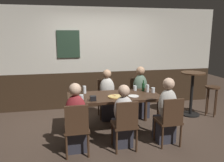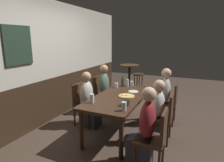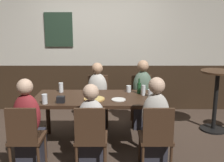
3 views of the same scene
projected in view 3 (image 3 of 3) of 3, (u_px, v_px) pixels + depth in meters
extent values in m
plane|color=#423328|center=(96.00, 142.00, 4.19)|extent=(12.00, 12.00, 0.00)
cube|color=#332316|center=(101.00, 87.00, 5.70)|extent=(6.40, 0.10, 0.95)
cube|color=beige|center=(100.00, 25.00, 5.41)|extent=(6.40, 0.10, 1.65)
cube|color=#233828|center=(60.00, 30.00, 5.37)|extent=(0.56, 0.03, 0.68)
cube|color=#382316|center=(96.00, 99.00, 4.03)|extent=(1.82, 0.86, 0.05)
cylinder|color=#382316|center=(37.00, 131.00, 3.78)|extent=(0.07, 0.07, 0.69)
cylinder|color=#382316|center=(152.00, 131.00, 3.77)|extent=(0.07, 0.07, 0.69)
cylinder|color=#382316|center=(49.00, 114.00, 4.46)|extent=(0.07, 0.07, 0.69)
cylinder|color=#382316|center=(146.00, 114.00, 4.45)|extent=(0.07, 0.07, 0.69)
cube|color=#422B1C|center=(92.00, 138.00, 3.35)|extent=(0.40, 0.40, 0.04)
cube|color=#422B1C|center=(91.00, 126.00, 3.12)|extent=(0.36, 0.04, 0.43)
cylinder|color=#422B1C|center=(81.00, 148.00, 3.56)|extent=(0.04, 0.04, 0.41)
cylinder|color=#422B1C|center=(106.00, 148.00, 3.56)|extent=(0.04, 0.04, 0.41)
cylinder|color=#422B1C|center=(77.00, 161.00, 3.23)|extent=(0.04, 0.04, 0.41)
cylinder|color=#422B1C|center=(106.00, 161.00, 3.23)|extent=(0.04, 0.04, 0.41)
cube|color=#422B1C|center=(156.00, 138.00, 3.34)|extent=(0.40, 0.40, 0.04)
cube|color=#422B1C|center=(159.00, 126.00, 3.12)|extent=(0.36, 0.04, 0.43)
cylinder|color=#422B1C|center=(141.00, 148.00, 3.56)|extent=(0.04, 0.04, 0.41)
cylinder|color=#422B1C|center=(166.00, 148.00, 3.56)|extent=(0.04, 0.04, 0.41)
cylinder|color=#422B1C|center=(144.00, 161.00, 3.23)|extent=(0.04, 0.04, 0.41)
cylinder|color=#422B1C|center=(172.00, 161.00, 3.23)|extent=(0.04, 0.04, 0.41)
cube|color=#422B1C|center=(143.00, 102.00, 4.84)|extent=(0.40, 0.40, 0.04)
cube|color=#422B1C|center=(142.00, 87.00, 4.97)|extent=(0.36, 0.04, 0.43)
cylinder|color=#422B1C|center=(153.00, 117.00, 4.73)|extent=(0.04, 0.04, 0.41)
cylinder|color=#422B1C|center=(134.00, 117.00, 4.73)|extent=(0.04, 0.04, 0.41)
cylinder|color=#422B1C|center=(150.00, 110.00, 5.06)|extent=(0.04, 0.04, 0.41)
cylinder|color=#422B1C|center=(132.00, 110.00, 5.06)|extent=(0.04, 0.04, 0.41)
cube|color=#422B1C|center=(28.00, 138.00, 3.35)|extent=(0.40, 0.40, 0.04)
cube|color=#422B1C|center=(22.00, 126.00, 3.12)|extent=(0.36, 0.04, 0.43)
cylinder|color=#422B1C|center=(21.00, 148.00, 3.57)|extent=(0.04, 0.04, 0.41)
cylinder|color=#422B1C|center=(46.00, 148.00, 3.56)|extent=(0.04, 0.04, 0.41)
cylinder|color=#422B1C|center=(11.00, 161.00, 3.23)|extent=(0.04, 0.04, 0.41)
cylinder|color=#422B1C|center=(39.00, 161.00, 3.23)|extent=(0.04, 0.04, 0.41)
cube|color=#422B1C|center=(99.00, 102.00, 4.85)|extent=(0.40, 0.40, 0.04)
cube|color=#422B1C|center=(99.00, 87.00, 4.97)|extent=(0.36, 0.04, 0.43)
cylinder|color=#422B1C|center=(108.00, 117.00, 4.73)|extent=(0.04, 0.04, 0.41)
cylinder|color=#422B1C|center=(89.00, 117.00, 4.73)|extent=(0.04, 0.04, 0.41)
cylinder|color=#422B1C|center=(108.00, 110.00, 5.06)|extent=(0.04, 0.04, 0.41)
cylinder|color=#422B1C|center=(90.00, 110.00, 5.06)|extent=(0.04, 0.04, 0.41)
cube|color=#2D2D38|center=(93.00, 148.00, 3.52)|extent=(0.32, 0.34, 0.45)
ellipsoid|color=silver|center=(92.00, 117.00, 3.33)|extent=(0.34, 0.22, 0.47)
sphere|color=#DBB293|center=(92.00, 92.00, 3.26)|extent=(0.20, 0.20, 0.20)
cube|color=#2D2D38|center=(154.00, 148.00, 3.52)|extent=(0.32, 0.34, 0.45)
ellipsoid|color=beige|center=(156.00, 114.00, 3.32)|extent=(0.34, 0.22, 0.55)
sphere|color=#DBB293|center=(158.00, 86.00, 3.24)|extent=(0.20, 0.20, 0.20)
cube|color=#2D2D38|center=(143.00, 115.00, 4.76)|extent=(0.32, 0.34, 0.45)
ellipsoid|color=#56705B|center=(143.00, 86.00, 4.74)|extent=(0.34, 0.22, 0.55)
sphere|color=tan|center=(144.00, 66.00, 4.66)|extent=(0.20, 0.20, 0.20)
cube|color=#2D2D38|center=(33.00, 148.00, 3.52)|extent=(0.32, 0.34, 0.45)
ellipsoid|color=maroon|center=(28.00, 115.00, 3.32)|extent=(0.34, 0.22, 0.54)
sphere|color=#DBB293|center=(26.00, 87.00, 3.24)|extent=(0.20, 0.20, 0.20)
cube|color=#2D2D38|center=(98.00, 115.00, 4.77)|extent=(0.32, 0.34, 0.45)
ellipsoid|color=beige|center=(98.00, 87.00, 4.75)|extent=(0.34, 0.22, 0.51)
sphere|color=tan|center=(98.00, 68.00, 4.67)|extent=(0.19, 0.19, 0.19)
cylinder|color=tan|center=(95.00, 99.00, 3.89)|extent=(0.31, 0.31, 0.02)
cylinder|color=#DBB760|center=(95.00, 98.00, 3.89)|extent=(0.27, 0.27, 0.01)
cylinder|color=maroon|center=(94.00, 98.00, 3.89)|extent=(0.03, 0.03, 0.00)
cylinder|color=maroon|center=(93.00, 96.00, 3.96)|extent=(0.03, 0.03, 0.00)
cylinder|color=maroon|center=(94.00, 98.00, 3.90)|extent=(0.03, 0.03, 0.00)
cylinder|color=silver|center=(151.00, 93.00, 4.04)|extent=(0.08, 0.08, 0.10)
cylinder|color=gold|center=(151.00, 94.00, 4.05)|extent=(0.07, 0.07, 0.08)
cylinder|color=silver|center=(144.00, 90.00, 4.11)|extent=(0.06, 0.06, 0.16)
cylinder|color=#B26623|center=(144.00, 92.00, 4.11)|extent=(0.06, 0.06, 0.10)
cylinder|color=silver|center=(130.00, 89.00, 4.30)|extent=(0.08, 0.08, 0.10)
cylinder|color=#B26623|center=(129.00, 90.00, 4.30)|extent=(0.07, 0.07, 0.07)
cylinder|color=silver|center=(45.00, 99.00, 3.69)|extent=(0.08, 0.08, 0.14)
cylinder|color=#331E14|center=(46.00, 100.00, 3.69)|extent=(0.07, 0.07, 0.10)
cylinder|color=silver|center=(62.00, 87.00, 4.28)|extent=(0.07, 0.07, 0.15)
cylinder|color=#B26623|center=(62.00, 89.00, 4.29)|extent=(0.06, 0.06, 0.11)
cylinder|color=#194723|center=(140.00, 88.00, 4.20)|extent=(0.06, 0.06, 0.17)
cylinder|color=#194723|center=(140.00, 81.00, 4.18)|extent=(0.03, 0.03, 0.07)
cylinder|color=white|center=(119.00, 100.00, 3.87)|extent=(0.21, 0.21, 0.01)
cube|color=black|center=(62.00, 99.00, 3.74)|extent=(0.11, 0.09, 0.09)
cylinder|color=black|center=(214.00, 129.00, 4.66)|extent=(0.44, 0.44, 0.03)
cylinder|color=black|center=(216.00, 101.00, 4.55)|extent=(0.07, 0.07, 0.99)
cylinder|color=#472D1C|center=(219.00, 72.00, 4.44)|extent=(0.56, 0.56, 0.03)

